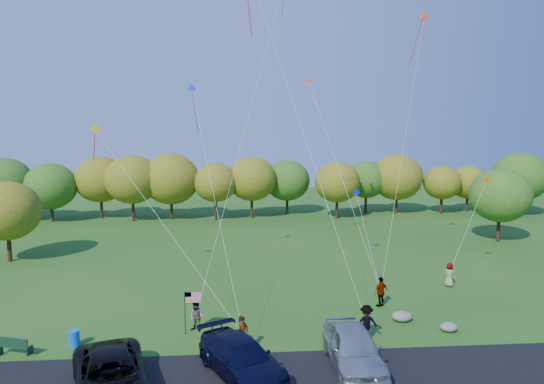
{
  "coord_description": "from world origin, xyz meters",
  "views": [
    {
      "loc": [
        -2.54,
        -24.28,
        11.27
      ],
      "look_at": [
        -0.23,
        6.0,
        7.37
      ],
      "focal_mm": 32.0,
      "sensor_mm": 36.0,
      "label": 1
    }
  ],
  "objects_px": {
    "minivan_silver": "(354,348)",
    "flyer_c": "(366,323)",
    "flyer_d": "(381,292)",
    "minivan_navy": "(241,359)",
    "flyer_b": "(196,317)",
    "flyer_e": "(449,275)",
    "minivan_dark": "(111,377)",
    "park_bench": "(13,346)",
    "flyer_a": "(243,335)",
    "trash_barrel": "(74,339)"
  },
  "relations": [
    {
      "from": "park_bench",
      "to": "flyer_d",
      "type": "bearing_deg",
      "value": 31.99
    },
    {
      "from": "minivan_silver",
      "to": "flyer_c",
      "type": "relative_size",
      "value": 2.91
    },
    {
      "from": "flyer_d",
      "to": "trash_barrel",
      "type": "xyz_separation_m",
      "value": [
        -17.75,
        -4.49,
        -0.53
      ]
    },
    {
      "from": "flyer_a",
      "to": "flyer_b",
      "type": "bearing_deg",
      "value": 86.9
    },
    {
      "from": "flyer_c",
      "to": "minivan_dark",
      "type": "bearing_deg",
      "value": 23.45
    },
    {
      "from": "minivan_silver",
      "to": "flyer_a",
      "type": "xyz_separation_m",
      "value": [
        -5.2,
        2.08,
        -0.07
      ]
    },
    {
      "from": "park_bench",
      "to": "trash_barrel",
      "type": "relative_size",
      "value": 1.97
    },
    {
      "from": "flyer_c",
      "to": "trash_barrel",
      "type": "distance_m",
      "value": 15.48
    },
    {
      "from": "flyer_a",
      "to": "flyer_b",
      "type": "distance_m",
      "value": 3.83
    },
    {
      "from": "minivan_dark",
      "to": "flyer_b",
      "type": "height_order",
      "value": "minivan_dark"
    },
    {
      "from": "minivan_dark",
      "to": "minivan_navy",
      "type": "bearing_deg",
      "value": -3.5
    },
    {
      "from": "flyer_b",
      "to": "trash_barrel",
      "type": "relative_size",
      "value": 1.95
    },
    {
      "from": "minivan_dark",
      "to": "flyer_b",
      "type": "bearing_deg",
      "value": 47.9
    },
    {
      "from": "flyer_a",
      "to": "trash_barrel",
      "type": "xyz_separation_m",
      "value": [
        -8.8,
        1.36,
        -0.52
      ]
    },
    {
      "from": "flyer_b",
      "to": "flyer_e",
      "type": "distance_m",
      "value": 18.8
    },
    {
      "from": "flyer_c",
      "to": "flyer_d",
      "type": "distance_m",
      "value": 5.35
    },
    {
      "from": "minivan_navy",
      "to": "flyer_b",
      "type": "relative_size",
      "value": 3.4
    },
    {
      "from": "flyer_c",
      "to": "flyer_d",
      "type": "xyz_separation_m",
      "value": [
        2.28,
        4.84,
        -0.0
      ]
    },
    {
      "from": "park_bench",
      "to": "flyer_e",
      "type": "bearing_deg",
      "value": 35.82
    },
    {
      "from": "minivan_dark",
      "to": "flyer_e",
      "type": "bearing_deg",
      "value": 14.92
    },
    {
      "from": "minivan_silver",
      "to": "flyer_a",
      "type": "distance_m",
      "value": 5.61
    },
    {
      "from": "flyer_e",
      "to": "minivan_dark",
      "type": "bearing_deg",
      "value": 79.75
    },
    {
      "from": "minivan_dark",
      "to": "flyer_d",
      "type": "distance_m",
      "value": 17.48
    },
    {
      "from": "minivan_dark",
      "to": "park_bench",
      "type": "height_order",
      "value": "minivan_dark"
    },
    {
      "from": "minivan_silver",
      "to": "flyer_d",
      "type": "relative_size",
      "value": 2.91
    },
    {
      "from": "minivan_dark",
      "to": "park_bench",
      "type": "distance_m",
      "value": 7.35
    },
    {
      "from": "minivan_silver",
      "to": "flyer_b",
      "type": "bearing_deg",
      "value": 147.33
    },
    {
      "from": "flyer_c",
      "to": "minivan_navy",
      "type": "bearing_deg",
      "value": 28.97
    },
    {
      "from": "flyer_c",
      "to": "flyer_e",
      "type": "distance_m",
      "value": 11.87
    },
    {
      "from": "flyer_d",
      "to": "park_bench",
      "type": "height_order",
      "value": "flyer_d"
    },
    {
      "from": "minivan_silver",
      "to": "flyer_d",
      "type": "distance_m",
      "value": 8.77
    },
    {
      "from": "minivan_dark",
      "to": "flyer_a",
      "type": "bearing_deg",
      "value": 16.93
    },
    {
      "from": "minivan_dark",
      "to": "minivan_silver",
      "type": "bearing_deg",
      "value": -8.35
    },
    {
      "from": "flyer_e",
      "to": "park_bench",
      "type": "xyz_separation_m",
      "value": [
        -26.56,
        -8.87,
        -0.35
      ]
    },
    {
      "from": "minivan_navy",
      "to": "flyer_d",
      "type": "bearing_deg",
      "value": 15.5
    },
    {
      "from": "flyer_a",
      "to": "flyer_b",
      "type": "height_order",
      "value": "flyer_a"
    },
    {
      "from": "minivan_silver",
      "to": "minivan_navy",
      "type": "bearing_deg",
      "value": -175.99
    },
    {
      "from": "minivan_silver",
      "to": "flyer_c",
      "type": "height_order",
      "value": "minivan_silver"
    },
    {
      "from": "flyer_d",
      "to": "minivan_silver",
      "type": "bearing_deg",
      "value": 34.48
    },
    {
      "from": "flyer_e",
      "to": "trash_barrel",
      "type": "relative_size",
      "value": 2.0
    },
    {
      "from": "minivan_navy",
      "to": "flyer_e",
      "type": "relative_size",
      "value": 3.3
    },
    {
      "from": "minivan_dark",
      "to": "minivan_navy",
      "type": "relative_size",
      "value": 1.12
    },
    {
      "from": "flyer_d",
      "to": "flyer_c",
      "type": "bearing_deg",
      "value": 34.56
    },
    {
      "from": "minivan_navy",
      "to": "flyer_c",
      "type": "height_order",
      "value": "flyer_c"
    },
    {
      "from": "flyer_b",
      "to": "flyer_c",
      "type": "height_order",
      "value": "flyer_c"
    },
    {
      "from": "flyer_b",
      "to": "flyer_c",
      "type": "relative_size",
      "value": 0.88
    },
    {
      "from": "flyer_b",
      "to": "flyer_d",
      "type": "relative_size",
      "value": 0.88
    },
    {
      "from": "flyer_c",
      "to": "flyer_e",
      "type": "bearing_deg",
      "value": -133.31
    },
    {
      "from": "minivan_navy",
      "to": "flyer_b",
      "type": "distance_m",
      "value": 5.86
    },
    {
      "from": "trash_barrel",
      "to": "minivan_navy",
      "type": "bearing_deg",
      "value": -23.78
    }
  ]
}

